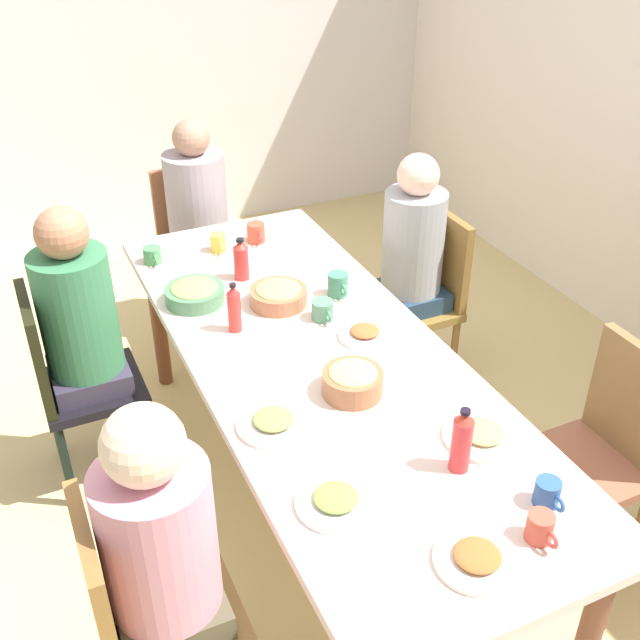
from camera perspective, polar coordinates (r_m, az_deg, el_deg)
The scene contains 30 objects.
ground_plane at distance 3.25m, azimuth 0.00°, elevation -13.81°, with size 6.88×6.88×0.00m, color #D1BA7E.
wall_left at distance 5.17m, azimuth -14.58°, elevation 19.65°, with size 0.12×4.42×2.60m, color silver.
dining_table at distance 2.80m, azimuth 0.00°, elevation -3.87°, with size 2.44×0.91×0.77m.
chair_0 at distance 2.33m, azimuth -13.27°, elevation -20.73°, with size 0.40×0.40×0.90m.
person_0 at distance 2.17m, azimuth -11.62°, elevation -16.56°, with size 0.31×0.31×1.21m.
chair_1 at distance 2.93m, azimuth 20.46°, elevation -8.90°, with size 0.40×0.40×0.90m.
chair_2 at distance 3.23m, azimuth -18.30°, elevation -4.17°, with size 0.40×0.40×0.90m.
person_2 at distance 3.11m, azimuth -17.38°, elevation -0.41°, with size 0.30×0.30×1.24m.
chair_3 at distance 3.69m, azimuth 7.81°, elevation 2.14°, with size 0.40×0.40×0.90m.
person_3 at distance 3.55m, azimuth 6.79°, elevation 4.71°, with size 0.30×0.30×1.21m.
chair_4 at distance 4.19m, azimuth -9.25°, elevation 5.89°, with size 0.40×0.40×0.90m.
person_4 at distance 4.03m, azimuth -9.14°, elevation 8.06°, with size 0.31×0.31×1.20m.
plate_0 at distance 2.18m, azimuth 1.20°, elevation -13.41°, with size 0.23×0.23×0.04m.
plate_1 at distance 2.44m, azimuth -3.52°, elevation -7.66°, with size 0.24×0.24×0.04m.
plate_2 at distance 2.85m, azimuth 3.38°, elevation -1.02°, with size 0.20×0.20×0.04m.
plate_3 at distance 2.44m, azimuth 12.10°, elevation -8.43°, with size 0.25×0.25×0.04m.
plate_4 at distance 2.08m, azimuth 11.70°, elevation -17.15°, with size 0.23×0.23×0.04m.
bowl_0 at distance 2.55m, azimuth 2.47°, elevation -4.57°, with size 0.21×0.21×0.10m.
bowl_1 at distance 3.04m, azimuth -3.19°, elevation 1.91°, with size 0.23×0.23×0.09m.
bowl_2 at distance 3.09m, azimuth -9.40°, elevation 2.03°, with size 0.24×0.24×0.08m.
cup_0 at distance 3.43m, azimuth -12.47°, elevation 4.77°, with size 0.12×0.08×0.07m.
cup_1 at distance 2.16m, azimuth 16.23°, elevation -14.77°, with size 0.11×0.07×0.08m.
cup_2 at distance 3.54m, azimuth -4.82°, elevation 6.55°, with size 0.12×0.08×0.09m.
cup_3 at distance 3.09m, azimuth 1.37°, elevation 2.68°, with size 0.12×0.08×0.10m.
cup_4 at distance 2.94m, azimuth 0.20°, elevation 0.74°, with size 0.12×0.09×0.08m.
cup_5 at distance 2.26m, azimuth 16.73°, elevation -12.35°, with size 0.11×0.07×0.08m.
cup_6 at distance 3.48m, azimuth -7.65°, elevation 5.77°, with size 0.11×0.07×0.08m.
bottle_0 at distance 2.86m, azimuth -6.46°, elevation 0.84°, with size 0.05×0.05×0.20m.
bottle_1 at distance 2.26m, azimuth 10.59°, elevation -8.95°, with size 0.06×0.06×0.22m.
bottle_2 at distance 3.22m, azimuth -5.94°, elevation 4.50°, with size 0.06×0.06×0.19m.
Camera 1 is at (2.05, -0.95, 2.34)m, focal length 42.59 mm.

